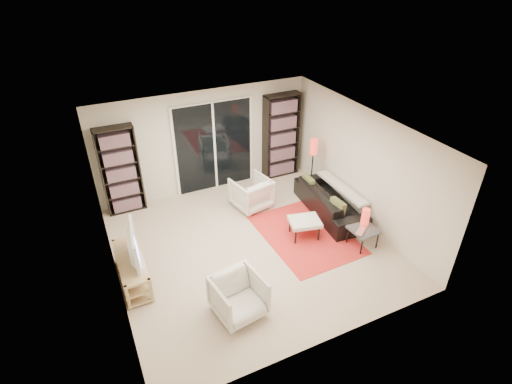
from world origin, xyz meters
TOP-DOWN VIEW (x-y plane):
  - floor at (0.00, 0.00)m, footprint 5.00×5.00m
  - wall_back at (0.00, 2.50)m, footprint 5.00×0.02m
  - wall_front at (0.00, -2.50)m, footprint 5.00×0.02m
  - wall_left at (-2.50, 0.00)m, footprint 0.02×5.00m
  - wall_right at (2.50, 0.00)m, footprint 0.02×5.00m
  - ceiling at (0.00, 0.00)m, footprint 5.00×5.00m
  - sliding_door at (0.20, 2.46)m, footprint 1.92×0.08m
  - bookshelf_left at (-1.95, 2.33)m, footprint 0.80×0.30m
  - bookshelf_right at (1.90, 2.33)m, footprint 0.90×0.30m
  - tv_stand at (-2.26, 0.00)m, footprint 0.43×1.34m
  - tv at (-2.24, 0.00)m, footprint 0.24×0.99m
  - rug at (1.15, -0.16)m, footprint 1.68×2.23m
  - sofa at (2.04, 0.31)m, footprint 0.98×2.09m
  - armchair_back at (0.59, 1.27)m, footprint 0.89×0.90m
  - armchair_front at (-0.88, -1.44)m, footprint 0.84×0.86m
  - ottoman at (1.09, -0.19)m, footprint 0.69×0.61m
  - side_table at (1.96, -0.92)m, footprint 0.53×0.53m
  - laptop at (1.87, -1.01)m, footprint 0.38×0.35m
  - table_lamp at (2.05, -0.80)m, footprint 0.16×0.16m
  - floor_lamp at (2.16, 1.28)m, footprint 0.20×0.20m

SIDE VIEW (x-z plane):
  - floor at x=0.00m, z-range 0.00..0.00m
  - rug at x=1.15m, z-range 0.00..0.01m
  - tv_stand at x=-2.26m, z-range 0.01..0.51m
  - sofa at x=2.04m, z-range 0.00..0.59m
  - armchair_front at x=-0.88m, z-range 0.00..0.69m
  - ottoman at x=1.09m, z-range 0.15..0.55m
  - armchair_back at x=0.59m, z-range 0.00..0.70m
  - side_table at x=1.96m, z-range 0.16..0.56m
  - laptop at x=1.87m, z-range 0.40..0.42m
  - table_lamp at x=2.05m, z-range 0.40..0.75m
  - tv at x=-2.24m, z-range 0.50..1.07m
  - bookshelf_left at x=-1.95m, z-range 0.00..1.95m
  - floor_lamp at x=2.16m, z-range 0.35..1.68m
  - sliding_door at x=0.20m, z-range -0.03..2.13m
  - bookshelf_right at x=1.90m, z-range 0.00..2.10m
  - wall_back at x=0.00m, z-range 0.00..2.40m
  - wall_front at x=0.00m, z-range 0.00..2.40m
  - wall_left at x=-2.50m, z-range 0.00..2.40m
  - wall_right at x=2.50m, z-range 0.00..2.40m
  - ceiling at x=0.00m, z-range 2.39..2.41m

